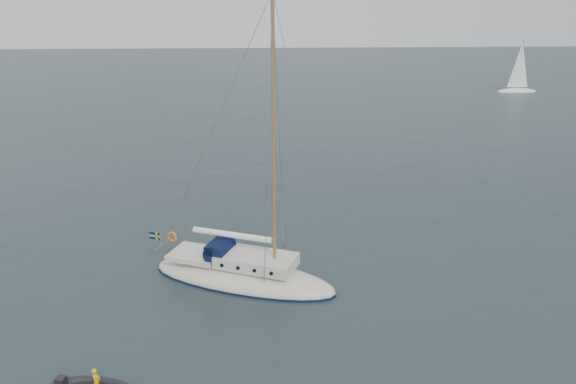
{
  "coord_description": "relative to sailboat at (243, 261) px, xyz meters",
  "views": [
    {
      "loc": [
        -1.78,
        -27.88,
        14.14
      ],
      "look_at": [
        -0.02,
        0.0,
        4.53
      ],
      "focal_mm": 35.0,
      "sensor_mm": 36.0,
      "label": 1
    }
  ],
  "objects": [
    {
      "name": "sailboat",
      "position": [
        0.0,
        0.0,
        0.0
      ],
      "size": [
        10.67,
        3.19,
        15.19
      ],
      "rotation": [
        0.0,
        0.0,
        -0.4
      ],
      "color": "beige",
      "rests_on": "ground"
    },
    {
      "name": "distant_yacht_b",
      "position": [
        43.2,
        61.58,
        2.52
      ],
      "size": [
        6.48,
        3.46,
        8.59
      ],
      "rotation": [
        0.0,
        0.0,
        0.04
      ],
      "color": "white",
      "rests_on": "ground"
    },
    {
      "name": "ground",
      "position": [
        2.48,
        1.21,
        -1.15
      ],
      "size": [
        300.0,
        300.0,
        0.0
      ],
      "primitive_type": "plane",
      "color": "black",
      "rests_on": "ground"
    },
    {
      "name": "dinghy",
      "position": [
        -3.31,
        1.44,
        -0.98
      ],
      "size": [
        2.61,
        1.18,
        0.37
      ],
      "rotation": [
        0.0,
        0.0,
        -0.32
      ],
      "color": "#444448",
      "rests_on": "ground"
    }
  ]
}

